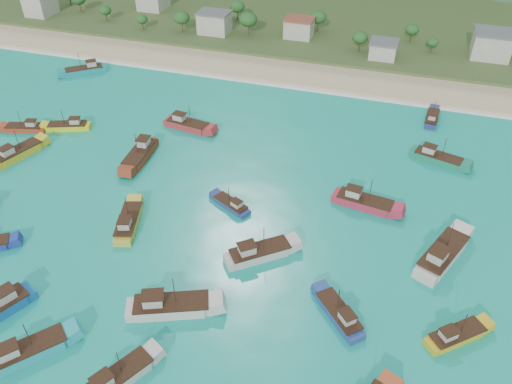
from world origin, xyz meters
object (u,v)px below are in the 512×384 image
(boat_8, at_px, (432,119))
(boat_25, at_px, (117,379))
(boat_21, at_px, (170,307))
(boat_23, at_px, (27,352))
(boat_15, at_px, (231,205))
(boat_27, at_px, (437,159))
(boat_16, at_px, (26,128))
(boat_17, at_px, (259,253))
(boat_30, at_px, (339,315))
(boat_24, at_px, (363,202))
(boat_28, at_px, (85,70))
(boat_13, at_px, (18,154))
(boat_7, at_px, (456,336))
(boat_2, at_px, (442,256))
(boat_4, at_px, (69,127))
(boat_12, at_px, (128,223))
(boat_10, at_px, (187,125))
(boat_18, at_px, (140,155))

(boat_8, xyz_separation_m, boat_25, (-36.90, -85.05, 0.15))
(boat_21, height_order, boat_23, boat_21)
(boat_15, distance_m, boat_27, 46.26)
(boat_16, bearing_deg, boat_25, -149.12)
(boat_17, bearing_deg, boat_25, -60.37)
(boat_17, bearing_deg, boat_30, 21.47)
(boat_24, relative_size, boat_28, 1.10)
(boat_17, height_order, boat_24, boat_24)
(boat_13, height_order, boat_15, boat_13)
(boat_7, distance_m, boat_28, 119.28)
(boat_2, xyz_separation_m, boat_16, (-94.33, 14.62, -0.44))
(boat_15, bearing_deg, boat_25, -155.59)
(boat_16, height_order, boat_24, boat_24)
(boat_27, bearing_deg, boat_24, -17.60)
(boat_27, distance_m, boat_28, 98.90)
(boat_7, relative_size, boat_24, 0.73)
(boat_8, height_order, boat_30, boat_30)
(boat_4, height_order, boat_23, boat_23)
(boat_21, relative_size, boat_28, 1.20)
(boat_4, xyz_separation_m, boat_13, (-3.55, -13.62, 0.18))
(boat_21, distance_m, boat_27, 65.63)
(boat_12, xyz_separation_m, boat_27, (52.69, 38.82, 0.02))
(boat_10, distance_m, boat_16, 38.06)
(boat_2, bearing_deg, boat_30, -105.88)
(boat_8, xyz_separation_m, boat_24, (-11.23, -38.04, 0.28))
(boat_23, bearing_deg, boat_12, 130.69)
(boat_23, height_order, boat_24, boat_24)
(boat_2, bearing_deg, boat_27, 116.80)
(boat_8, distance_m, boat_12, 76.37)
(boat_2, relative_size, boat_16, 1.43)
(boat_15, xyz_separation_m, boat_23, (-15.72, -39.16, 0.34))
(boat_2, bearing_deg, boat_25, -113.96)
(boat_7, distance_m, boat_27, 46.48)
(boat_8, xyz_separation_m, boat_23, (-50.80, -85.25, 0.24))
(boat_17, xyz_separation_m, boat_28, (-69.69, 55.55, -0.01))
(boat_4, distance_m, boat_10, 28.12)
(boat_30, bearing_deg, boat_10, 91.78)
(boat_4, xyz_separation_m, boat_15, (46.71, -15.87, -0.18))
(boat_12, height_order, boat_18, boat_18)
(boat_8, bearing_deg, boat_21, -111.83)
(boat_2, height_order, boat_17, boat_2)
(boat_18, xyz_separation_m, boat_23, (8.81, -49.06, -0.10))
(boat_7, bearing_deg, boat_17, -143.69)
(boat_2, relative_size, boat_30, 1.54)
(boat_18, bearing_deg, boat_7, 151.96)
(boat_8, height_order, boat_17, boat_17)
(boat_25, bearing_deg, boat_17, 97.19)
(boat_2, height_order, boat_23, boat_2)
(boat_16, distance_m, boat_18, 31.51)
(boat_12, xyz_separation_m, boat_25, (14.11, -28.20, -0.04))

